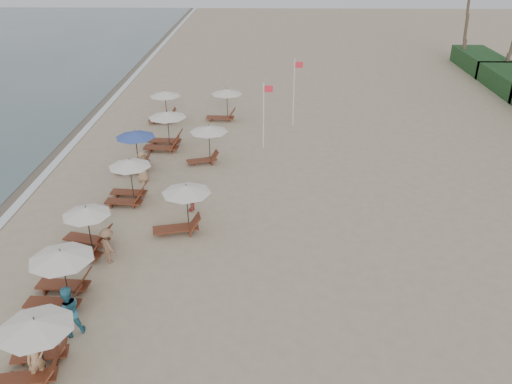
{
  "coord_description": "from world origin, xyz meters",
  "views": [
    {
      "loc": [
        1.29,
        -14.68,
        12.45
      ],
      "look_at": [
        0.81,
        7.34,
        1.3
      ],
      "focal_mm": 36.76,
      "sensor_mm": 36.0,
      "label": 1
    }
  ],
  "objects_px": {
    "beachgoer_mid_b": "(108,246)",
    "beachgoer_far_a": "(191,197)",
    "beachgoer_near": "(36,360)",
    "flag_pole_near": "(264,112)",
    "lounger_station_4": "(134,149)",
    "lounger_station_5": "(164,131)",
    "lounger_station_1": "(59,275)",
    "inland_station_0": "(181,206)",
    "inland_station_1": "(206,139)",
    "beachgoer_far_b": "(143,167)",
    "lounger_station_2": "(83,232)",
    "lounger_station_6": "(163,105)",
    "beachgoer_mid_a": "(68,311)",
    "inland_station_2": "(224,102)",
    "lounger_station_3": "(127,181)",
    "lounger_station_0": "(34,343)"
  },
  "relations": [
    {
      "from": "lounger_station_4",
      "to": "lounger_station_6",
      "type": "bearing_deg",
      "value": 88.99
    },
    {
      "from": "lounger_station_1",
      "to": "lounger_station_5",
      "type": "bearing_deg",
      "value": 85.56
    },
    {
      "from": "lounger_station_1",
      "to": "beachgoer_mid_a",
      "type": "relative_size",
      "value": 1.41
    },
    {
      "from": "lounger_station_6",
      "to": "beachgoer_far_b",
      "type": "xyz_separation_m",
      "value": [
        0.65,
        -10.02,
        -0.32
      ]
    },
    {
      "from": "lounger_station_6",
      "to": "inland_station_2",
      "type": "bearing_deg",
      "value": 4.46
    },
    {
      "from": "inland_station_2",
      "to": "lounger_station_0",
      "type": "bearing_deg",
      "value": -99.29
    },
    {
      "from": "lounger_station_3",
      "to": "lounger_station_4",
      "type": "bearing_deg",
      "value": 98.32
    },
    {
      "from": "beachgoer_near",
      "to": "flag_pole_near",
      "type": "relative_size",
      "value": 0.36
    },
    {
      "from": "inland_station_0",
      "to": "beachgoer_mid_b",
      "type": "bearing_deg",
      "value": -136.51
    },
    {
      "from": "lounger_station_1",
      "to": "inland_station_0",
      "type": "bearing_deg",
      "value": 53.38
    },
    {
      "from": "lounger_station_3",
      "to": "beachgoer_near",
      "type": "relative_size",
      "value": 1.64
    },
    {
      "from": "lounger_station_2",
      "to": "flag_pole_near",
      "type": "relative_size",
      "value": 0.61
    },
    {
      "from": "lounger_station_4",
      "to": "lounger_station_5",
      "type": "xyz_separation_m",
      "value": [
        1.13,
        3.31,
        -0.13
      ]
    },
    {
      "from": "lounger_station_4",
      "to": "lounger_station_5",
      "type": "height_order",
      "value": "lounger_station_5"
    },
    {
      "from": "lounger_station_6",
      "to": "beachgoer_near",
      "type": "bearing_deg",
      "value": -88.98
    },
    {
      "from": "inland_station_1",
      "to": "beachgoer_near",
      "type": "distance_m",
      "value": 17.1
    },
    {
      "from": "lounger_station_0",
      "to": "beachgoer_far_b",
      "type": "xyz_separation_m",
      "value": [
        0.32,
        13.79,
        -0.3
      ]
    },
    {
      "from": "beachgoer_far_b",
      "to": "lounger_station_5",
      "type": "bearing_deg",
      "value": 31.06
    },
    {
      "from": "beachgoer_far_a",
      "to": "lounger_station_4",
      "type": "bearing_deg",
      "value": -125.13
    },
    {
      "from": "lounger_station_6",
      "to": "beachgoer_mid_b",
      "type": "bearing_deg",
      "value": -87.13
    },
    {
      "from": "beachgoer_mid_b",
      "to": "beachgoer_far_a",
      "type": "height_order",
      "value": "beachgoer_mid_b"
    },
    {
      "from": "lounger_station_1",
      "to": "lounger_station_3",
      "type": "relative_size",
      "value": 1.1
    },
    {
      "from": "beachgoer_far_a",
      "to": "lounger_station_6",
      "type": "bearing_deg",
      "value": -148.39
    },
    {
      "from": "inland_station_0",
      "to": "beachgoer_mid_a",
      "type": "height_order",
      "value": "inland_station_0"
    },
    {
      "from": "inland_station_1",
      "to": "beachgoer_far_b",
      "type": "distance_m",
      "value": 4.22
    },
    {
      "from": "beachgoer_far_b",
      "to": "beachgoer_mid_b",
      "type": "bearing_deg",
      "value": -143.34
    },
    {
      "from": "lounger_station_4",
      "to": "beachgoer_far_b",
      "type": "bearing_deg",
      "value": -62.48
    },
    {
      "from": "lounger_station_1",
      "to": "beachgoer_near",
      "type": "height_order",
      "value": "lounger_station_1"
    },
    {
      "from": "lounger_station_2",
      "to": "inland_station_2",
      "type": "height_order",
      "value": "inland_station_2"
    },
    {
      "from": "lounger_station_2",
      "to": "inland_station_0",
      "type": "relative_size",
      "value": 0.91
    },
    {
      "from": "lounger_station_6",
      "to": "beachgoer_near",
      "type": "height_order",
      "value": "lounger_station_6"
    },
    {
      "from": "lounger_station_1",
      "to": "beachgoer_mid_a",
      "type": "height_order",
      "value": "lounger_station_1"
    },
    {
      "from": "lounger_station_2",
      "to": "lounger_station_6",
      "type": "bearing_deg",
      "value": 88.83
    },
    {
      "from": "lounger_station_5",
      "to": "beachgoer_mid_b",
      "type": "distance_m",
      "value": 12.6
    },
    {
      "from": "inland_station_0",
      "to": "beachgoer_mid_b",
      "type": "height_order",
      "value": "inland_station_0"
    },
    {
      "from": "flag_pole_near",
      "to": "lounger_station_4",
      "type": "bearing_deg",
      "value": -153.92
    },
    {
      "from": "beachgoer_mid_a",
      "to": "beachgoer_far_b",
      "type": "bearing_deg",
      "value": -123.9
    },
    {
      "from": "lounger_station_6",
      "to": "flag_pole_near",
      "type": "relative_size",
      "value": 0.58
    },
    {
      "from": "lounger_station_4",
      "to": "inland_station_0",
      "type": "distance_m",
      "value": 7.71
    },
    {
      "from": "beachgoer_near",
      "to": "flag_pole_near",
      "type": "height_order",
      "value": "flag_pole_near"
    },
    {
      "from": "beachgoer_mid_b",
      "to": "lounger_station_6",
      "type": "bearing_deg",
      "value": -44.14
    },
    {
      "from": "inland_station_0",
      "to": "flag_pole_near",
      "type": "xyz_separation_m",
      "value": [
        3.63,
        10.35,
        1.0
      ]
    },
    {
      "from": "lounger_station_3",
      "to": "beachgoer_mid_a",
      "type": "relative_size",
      "value": 1.28
    },
    {
      "from": "lounger_station_0",
      "to": "lounger_station_5",
      "type": "height_order",
      "value": "lounger_station_5"
    },
    {
      "from": "beachgoer_near",
      "to": "beachgoer_far_b",
      "type": "height_order",
      "value": "beachgoer_far_b"
    },
    {
      "from": "beachgoer_mid_b",
      "to": "beachgoer_mid_a",
      "type": "bearing_deg",
      "value": 131.06
    },
    {
      "from": "beachgoer_near",
      "to": "beachgoer_mid_a",
      "type": "height_order",
      "value": "beachgoer_mid_a"
    },
    {
      "from": "lounger_station_5",
      "to": "beachgoer_mid_b",
      "type": "relative_size",
      "value": 1.76
    },
    {
      "from": "lounger_station_3",
      "to": "beachgoer_near",
      "type": "bearing_deg",
      "value": -89.95
    },
    {
      "from": "lounger_station_5",
      "to": "flag_pole_near",
      "type": "relative_size",
      "value": 0.66
    }
  ]
}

